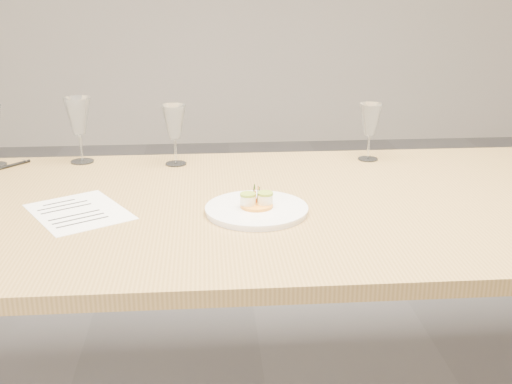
{
  "coord_description": "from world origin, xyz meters",
  "views": [
    {
      "loc": [
        -0.18,
        -1.64,
        1.35
      ],
      "look_at": [
        -0.05,
        -0.06,
        0.8
      ],
      "focal_mm": 45.0,
      "sensor_mm": 36.0,
      "label": 1
    }
  ],
  "objects": [
    {
      "name": "wine_glass_1",
      "position": [
        -0.59,
        0.43,
        0.9
      ],
      "size": [
        0.09,
        0.09,
        0.21
      ],
      "color": "white",
      "rests_on": "dining_table"
    },
    {
      "name": "dinner_plate",
      "position": [
        -0.05,
        -0.08,
        0.76
      ],
      "size": [
        0.27,
        0.27,
        0.07
      ],
      "rotation": [
        0.0,
        0.0,
        0.1
      ],
      "color": "white",
      "rests_on": "dining_table"
    },
    {
      "name": "dining_table",
      "position": [
        0.0,
        0.0,
        0.68
      ],
      "size": [
        2.4,
        1.0,
        0.75
      ],
      "color": "#AB874A",
      "rests_on": "ground"
    },
    {
      "name": "recipe_sheet",
      "position": [
        -0.52,
        -0.04,
        0.75
      ],
      "size": [
        0.32,
        0.34,
        0.0
      ],
      "rotation": [
        0.0,
        0.0,
        0.53
      ],
      "color": "white",
      "rests_on": "dining_table"
    },
    {
      "name": "wine_glass_2",
      "position": [
        -0.28,
        0.38,
        0.89
      ],
      "size": [
        0.08,
        0.08,
        0.2
      ],
      "color": "white",
      "rests_on": "dining_table"
    },
    {
      "name": "wine_glass_3",
      "position": [
        0.36,
        0.38,
        0.88
      ],
      "size": [
        0.08,
        0.08,
        0.19
      ],
      "color": "white",
      "rests_on": "dining_table"
    },
    {
      "name": "ballpoint_pen",
      "position": [
        -0.81,
        0.39,
        0.75
      ],
      "size": [
        0.1,
        0.11,
        0.01
      ],
      "rotation": [
        0.0,
        0.0,
        0.86
      ],
      "color": "black",
      "rests_on": "dining_table"
    }
  ]
}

